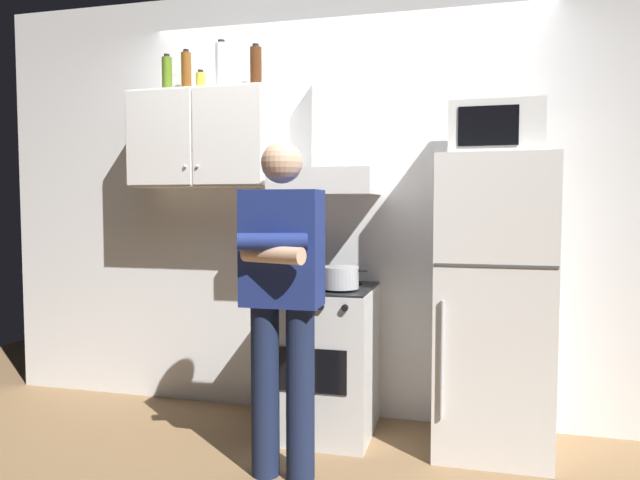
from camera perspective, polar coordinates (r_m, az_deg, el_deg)
name	(u,v)px	position (r m, az deg, el deg)	size (l,w,h in m)	color
ground_plane	(320,449)	(3.34, 0.00, -20.09)	(7.00, 7.00, 0.00)	olive
back_wall_tiled	(343,203)	(3.65, 2.32, 3.69)	(4.80, 0.10, 2.70)	white
upper_cabinet	(204,140)	(3.73, -11.48, 9.78)	(0.90, 0.37, 0.60)	white
stove_oven	(322,359)	(3.44, 0.22, -11.76)	(0.60, 0.62, 0.87)	silver
range_hood	(327,162)	(3.45, 0.74, 7.82)	(0.60, 0.44, 0.75)	white
refrigerator	(491,304)	(3.27, 16.70, -6.12)	(0.60, 0.62, 1.60)	white
microwave	(494,130)	(3.27, 16.98, 10.43)	(0.48, 0.37, 0.28)	silver
person_standing	(282,295)	(2.78, -3.82, -5.53)	(0.38, 0.33, 1.64)	#192342
cooking_pot	(340,277)	(3.20, 1.97, -3.74)	(0.31, 0.21, 0.12)	#B7BABF
bottle_spice_jar	(201,82)	(3.81, -11.79, 15.15)	(0.06, 0.06, 0.14)	gold
bottle_olive_oil	(167,75)	(3.93, -14.98, 15.58)	(0.06, 0.06, 0.25)	#4C6B19
bottle_rum_dark	(256,68)	(3.71, -6.41, 16.64)	(0.07, 0.07, 0.28)	#47230F
bottle_vodka_clear	(222,66)	(3.76, -9.77, 16.66)	(0.08, 0.08, 0.31)	silver
bottle_beer_brown	(186,73)	(3.90, -13.17, 15.91)	(0.06, 0.06, 0.28)	brown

